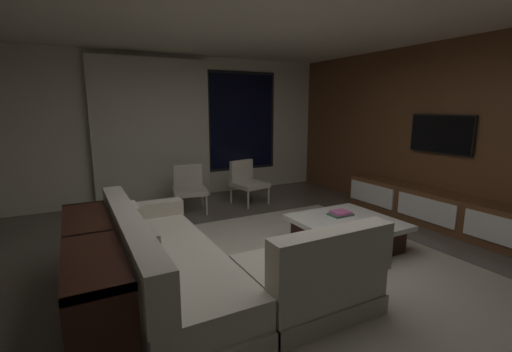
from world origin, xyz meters
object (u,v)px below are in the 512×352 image
(accent_chair_near_window, at_px, (247,180))
(media_console, at_px, (438,210))
(console_table_behind_couch, at_px, (93,270))
(book_stack_on_coffee_table, at_px, (341,213))
(mounted_tv, at_px, (441,134))
(accent_chair_by_curtain, at_px, (189,186))
(sectional_couch, at_px, (203,267))
(coffee_table, at_px, (346,233))

(accent_chair_near_window, height_order, media_console, accent_chair_near_window)
(console_table_behind_couch, bearing_deg, media_console, 1.08)
(book_stack_on_coffee_table, bearing_deg, console_table_behind_couch, -173.72)
(mounted_tv, bearing_deg, accent_chair_by_curtain, 143.38)
(accent_chair_by_curtain, bearing_deg, media_console, -40.55)
(book_stack_on_coffee_table, bearing_deg, media_console, -8.21)
(accent_chair_by_curtain, xyz_separation_m, mounted_tv, (3.15, -2.34, 0.92))
(console_table_behind_couch, bearing_deg, book_stack_on_coffee_table, 6.28)
(sectional_couch, height_order, accent_chair_near_window, sectional_couch)
(sectional_couch, height_order, accent_chair_by_curtain, sectional_couch)
(sectional_couch, height_order, coffee_table, sectional_couch)
(accent_chair_near_window, distance_m, console_table_behind_couch, 3.77)
(accent_chair_near_window, xyz_separation_m, mounted_tv, (2.07, -2.31, 0.92))
(media_console, bearing_deg, accent_chair_near_window, 126.94)
(accent_chair_by_curtain, distance_m, console_table_behind_couch, 3.10)
(book_stack_on_coffee_table, relative_size, mounted_tv, 0.30)
(media_console, bearing_deg, accent_chair_by_curtain, 139.45)
(media_console, xyz_separation_m, mounted_tv, (0.18, 0.20, 1.10))
(coffee_table, height_order, media_console, media_console)
(accent_chair_near_window, xyz_separation_m, accent_chair_by_curtain, (-1.08, 0.03, 0.00))
(sectional_couch, height_order, media_console, sectional_couch)
(sectional_couch, relative_size, mounted_tv, 2.52)
(media_console, bearing_deg, mounted_tv, 47.60)
(mounted_tv, relative_size, console_table_behind_couch, 0.47)
(coffee_table, relative_size, console_table_behind_couch, 0.55)
(media_console, height_order, mounted_tv, mounted_tv)
(mounted_tv, bearing_deg, sectional_couch, -173.89)
(coffee_table, bearing_deg, accent_chair_near_window, 93.88)
(media_console, bearing_deg, book_stack_on_coffee_table, 171.79)
(mounted_tv, bearing_deg, coffee_table, -175.58)
(accent_chair_near_window, xyz_separation_m, console_table_behind_couch, (-2.73, -2.60, -0.02))
(sectional_couch, relative_size, coffee_table, 2.16)
(accent_chair_near_window, relative_size, console_table_behind_couch, 0.37)
(media_console, distance_m, mounted_tv, 1.13)
(sectional_couch, relative_size, console_table_behind_couch, 1.19)
(mounted_tv, bearing_deg, accent_chair_near_window, 131.82)
(mounted_tv, bearing_deg, media_console, -132.40)
(sectional_couch, bearing_deg, console_table_behind_couch, 171.83)
(coffee_table, distance_m, accent_chair_by_curtain, 2.79)
(accent_chair_by_curtain, relative_size, media_console, 0.25)
(accent_chair_by_curtain, bearing_deg, sectional_couch, -105.03)
(sectional_couch, height_order, console_table_behind_couch, sectional_couch)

